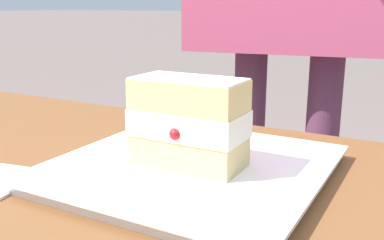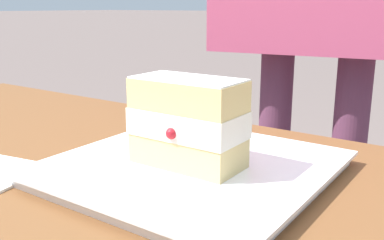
# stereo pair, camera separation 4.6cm
# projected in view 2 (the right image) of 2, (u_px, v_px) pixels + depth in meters

# --- Properties ---
(dessert_plate) EXTENTS (0.28, 0.28, 0.02)m
(dessert_plate) POSITION_uv_depth(u_px,v_px,m) (192.00, 168.00, 0.48)
(dessert_plate) COLOR white
(dessert_plate) RESTS_ON patio_table
(cake_slice) EXTENTS (0.12, 0.07, 0.09)m
(cake_slice) POSITION_uv_depth(u_px,v_px,m) (188.00, 122.00, 0.46)
(cake_slice) COLOR #E0C17A
(cake_slice) RESTS_ON dessert_plate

